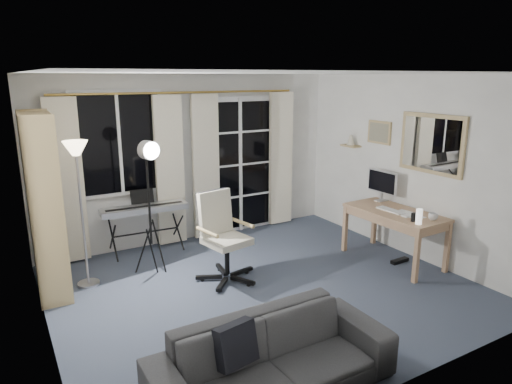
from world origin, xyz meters
The scene contains 17 objects.
floor centered at (0.00, 0.00, -0.01)m, with size 4.50×4.00×0.02m, color #3D4559.
window centered at (-1.05, 1.97, 1.50)m, with size 1.20×0.08×1.40m.
french_door centered at (0.75, 1.97, 1.03)m, with size 1.32×0.09×2.11m.
curtains centered at (-0.14, 1.88, 1.09)m, with size 3.60×0.07×2.13m.
bookshelf centered at (-2.13, 1.15, 0.95)m, with size 0.36×0.95×2.01m.
torchiere_lamp centered at (-1.72, 1.10, 1.36)m, with size 0.32×0.32×1.69m.
keyboard_piano centered at (-0.84, 1.70, 0.63)m, with size 1.16×0.60×0.83m.
studio_light centered at (-0.95, 1.01, 1.35)m, with size 0.36×0.37×1.68m.
office_chair centered at (-0.29, 0.52, 0.62)m, with size 0.73×0.72×1.06m.
desk centered at (1.88, -0.17, 0.60)m, with size 0.68×1.30×0.68m.
monitor centered at (2.08, 0.28, 0.94)m, with size 0.17×0.49×0.43m.
desk_clutter centered at (1.83, -0.38, 0.54)m, with size 0.39×0.78×0.87m.
mug centered at (1.98, -0.67, 0.74)m, with size 0.11×0.09×0.11m, color silver.
wall_mirror centered at (2.22, -0.35, 1.55)m, with size 0.04×0.94×0.74m.
framed_print centered at (2.23, 0.55, 1.60)m, with size 0.03×0.42×0.32m.
wall_shelf centered at (2.16, 1.05, 1.41)m, with size 0.16×0.30×0.18m.
sofa centered at (-0.85, -1.55, 0.37)m, with size 1.90×0.56×0.74m.
Camera 1 is at (-2.49, -4.12, 2.37)m, focal length 32.00 mm.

